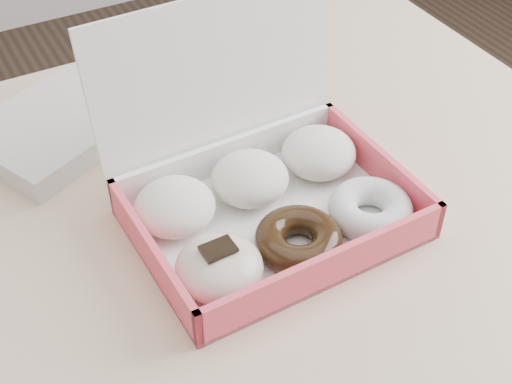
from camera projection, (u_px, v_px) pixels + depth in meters
name	position (u px, v px, depth m)	size (l,w,h in m)	color
table	(187.00, 248.00, 0.96)	(1.20, 0.80, 0.75)	tan
donut_box	(263.00, 194.00, 0.87)	(0.34, 0.29, 0.24)	white
newspapers	(57.00, 128.00, 1.00)	(0.22, 0.18, 0.04)	white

